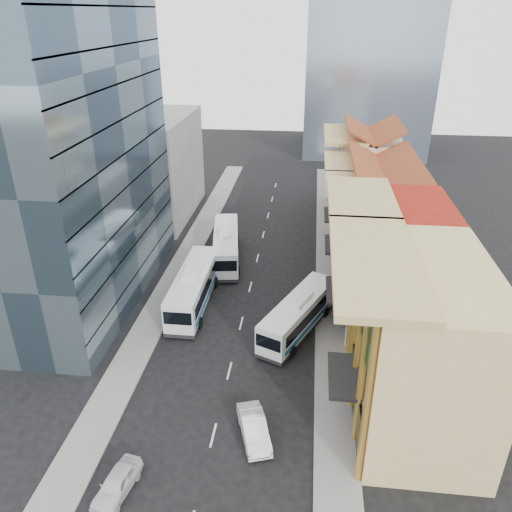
# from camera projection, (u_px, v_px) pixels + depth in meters

# --- Properties ---
(ground) EXTENTS (200.00, 200.00, 0.00)m
(ground) POSITION_uv_depth(u_px,v_px,m) (210.00, 446.00, 33.95)
(ground) COLOR black
(ground) RESTS_ON ground
(sidewalk_right) EXTENTS (3.00, 90.00, 0.15)m
(sidewalk_right) POSITION_uv_depth(u_px,v_px,m) (330.00, 291.00, 52.66)
(sidewalk_right) COLOR slate
(sidewalk_right) RESTS_ON ground
(sidewalk_left) EXTENTS (3.00, 90.00, 0.15)m
(sidewalk_left) POSITION_uv_depth(u_px,v_px,m) (173.00, 282.00, 54.39)
(sidewalk_left) COLOR slate
(sidewalk_left) RESTS_ON ground
(shophouse_tan) EXTENTS (8.00, 14.00, 12.00)m
(shophouse_tan) POSITION_uv_depth(u_px,v_px,m) (421.00, 344.00, 34.33)
(shophouse_tan) COLOR #D6BF7B
(shophouse_tan) RESTS_ON ground
(shophouse_red) EXTENTS (8.00, 10.00, 12.00)m
(shophouse_red) POSITION_uv_depth(u_px,v_px,m) (397.00, 265.00, 45.03)
(shophouse_red) COLOR maroon
(shophouse_red) RESTS_ON ground
(shophouse_cream_near) EXTENTS (8.00, 9.00, 10.00)m
(shophouse_cream_near) POSITION_uv_depth(u_px,v_px,m) (383.00, 233.00, 53.94)
(shophouse_cream_near) COLOR beige
(shophouse_cream_near) RESTS_ON ground
(shophouse_cream_mid) EXTENTS (8.00, 9.00, 10.00)m
(shophouse_cream_mid) POSITION_uv_depth(u_px,v_px,m) (375.00, 205.00, 61.96)
(shophouse_cream_mid) COLOR beige
(shophouse_cream_mid) RESTS_ON ground
(shophouse_cream_far) EXTENTS (8.00, 12.00, 11.00)m
(shophouse_cream_far) POSITION_uv_depth(u_px,v_px,m) (368.00, 176.00, 71.10)
(shophouse_cream_far) COLOR beige
(shophouse_cream_far) RESTS_ON ground
(office_tower) EXTENTS (12.00, 26.00, 30.00)m
(office_tower) POSITION_uv_depth(u_px,v_px,m) (63.00, 151.00, 45.98)
(office_tower) COLOR #3A4D5C
(office_tower) RESTS_ON ground
(office_block_far) EXTENTS (10.00, 18.00, 14.00)m
(office_block_far) POSITION_uv_depth(u_px,v_px,m) (155.00, 167.00, 69.92)
(office_block_far) COLOR gray
(office_block_far) RESTS_ON ground
(bus_left_near) EXTENTS (2.96, 12.56, 4.03)m
(bus_left_near) POSITION_uv_depth(u_px,v_px,m) (194.00, 287.00, 49.46)
(bus_left_near) COLOR silver
(bus_left_near) RESTS_ON ground
(bus_left_far) EXTENTS (4.71, 12.50, 3.91)m
(bus_left_far) POSITION_uv_depth(u_px,v_px,m) (226.00, 245.00, 58.49)
(bus_left_far) COLOR silver
(bus_left_far) RESTS_ON ground
(bus_right) EXTENTS (7.09, 11.52, 3.66)m
(bus_right) POSITION_uv_depth(u_px,v_px,m) (298.00, 314.00, 45.41)
(bus_right) COLOR white
(bus_right) RESTS_ON ground
(sedan_left) EXTENTS (2.42, 4.40, 1.41)m
(sedan_left) POSITION_uv_depth(u_px,v_px,m) (117.00, 484.00, 30.43)
(sedan_left) COLOR silver
(sedan_left) RESTS_ON ground
(sedan_right) EXTENTS (3.06, 5.00, 1.56)m
(sedan_right) POSITION_uv_depth(u_px,v_px,m) (254.00, 428.00, 34.38)
(sedan_right) COLOR white
(sedan_right) RESTS_ON ground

